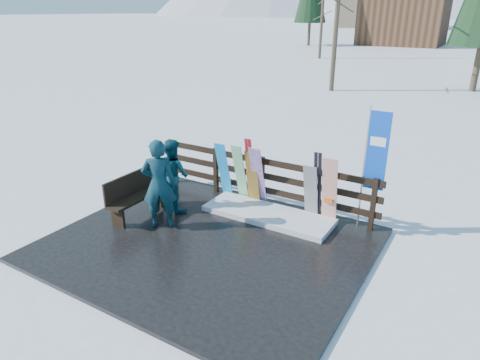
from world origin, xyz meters
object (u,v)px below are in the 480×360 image
Objects in this scene: snowboard_2 at (253,178)px; snowboard_4 at (311,192)px; snowboard_3 at (258,177)px; person_back at (173,175)px; snowboard_5 at (329,192)px; person_front at (159,184)px; rental_flag at (374,155)px; snowboard_1 at (240,173)px; bench at (134,194)px; snowboard_0 at (224,170)px.

snowboard_2 is 1.04× the size of snowboard_4.
snowboard_3 is 0.92× the size of person_back.
person_front is at bearing -147.19° from snowboard_5.
snowboard_3 is 2.62m from rental_flag.
bench is at bearing -132.16° from snowboard_1.
person_back is (-4.07, -1.35, -0.78)m from rental_flag.
snowboard_1 is 2.09m from person_front.
person_back is at bearing -159.54° from snowboard_4.
person_back is at bearing -143.49° from snowboard_2.
person_front reaches higher than snowboard_0.
snowboard_3 is at bearing -173.74° from rental_flag.
snowboard_0 reaches higher than snowboard_2.
snowboard_4 is at bearing -178.35° from person_front.
snowboard_4 is at bearing -180.00° from snowboard_5.
snowboard_5 reaches higher than snowboard_0.
snowboard_5 is (1.85, 0.00, 0.08)m from snowboard_2.
person_front is (0.85, -0.11, 0.44)m from bench.
snowboard_1 is at bearing 0.00° from snowboard_0.
snowboard_3 reaches higher than bench.
snowboard_1 is 0.48m from snowboard_3.
snowboard_0 is at bearing 180.00° from snowboard_2.
snowboard_2 is at bearing 42.58° from bench.
snowboard_1 is at bearing 180.00° from snowboard_2.
snowboard_1 is 2.18m from snowboard_5.
snowboard_2 is 0.52× the size of rental_flag.
snowboard_3 is at bearing -0.00° from snowboard_2.
person_back is (-2.90, -1.08, 0.19)m from snowboard_4.
snowboard_4 is 0.43m from snowboard_5.
bench is 1.14× the size of snowboard_4.
bench is 2.68m from snowboard_2.
snowboard_0 reaches higher than snowboard_4.
snowboard_2 is 2.24m from person_front.
person_back is (0.51, 0.73, 0.32)m from bench.
rental_flag is (2.61, 0.27, 0.93)m from snowboard_2.
snowboard_3 is 0.59× the size of rental_flag.
bench is at bearing 68.29° from person_back.
snowboard_4 is at bearing 27.98° from bench.
bench is 2.45m from snowboard_1.
person_front is 0.91m from person_back.
rental_flag is 4.37m from person_front.
snowboard_3 is at bearing -132.82° from person_back.
person_back is (-3.31, -1.08, 0.07)m from snowboard_5.
snowboard_3 is at bearing -158.64° from person_front.
snowboard_1 reaches higher than bench.
snowboard_2 is 0.71× the size of person_front.
snowboard_1 reaches higher than snowboard_2.
snowboard_5 is at bearing 25.35° from bench.
snowboard_4 is at bearing -146.32° from person_back.
snowboard_1 is 0.99× the size of snowboard_3.
bench is 0.78× the size of person_front.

